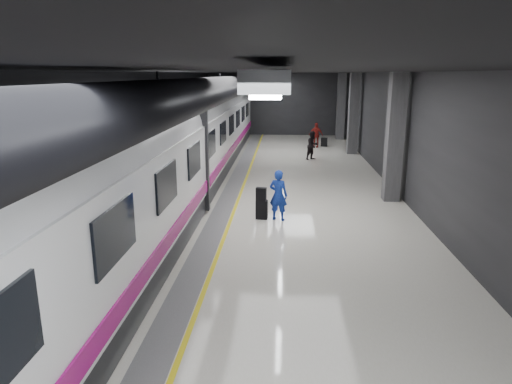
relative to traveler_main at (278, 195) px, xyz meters
name	(u,v)px	position (x,y,z in m)	size (l,w,h in m)	color
ground	(262,214)	(-0.53, 0.57, -0.80)	(40.00, 40.00, 0.00)	silver
platform_hall	(255,102)	(-0.81, 1.53, 2.74)	(10.02, 40.02, 4.51)	black
train	(161,150)	(-3.78, 0.57, 1.27)	(3.05, 38.00, 4.05)	black
traveler_main	(278,195)	(0.00, 0.00, 0.00)	(0.58, 0.38, 1.59)	blue
suitcase_main	(262,210)	(-0.52, 0.07, -0.50)	(0.37, 0.23, 0.60)	black
shoulder_bag	(261,194)	(-0.54, 0.03, 0.01)	(0.32, 0.17, 0.42)	black
traveler_far_a	(313,146)	(1.66, 10.43, -0.04)	(0.74, 0.57, 1.51)	black
traveler_far_b	(316,135)	(2.11, 14.75, -0.04)	(0.89, 0.37, 1.51)	maroon
suitcase_far	(324,142)	(2.66, 15.10, -0.52)	(0.37, 0.24, 0.54)	black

